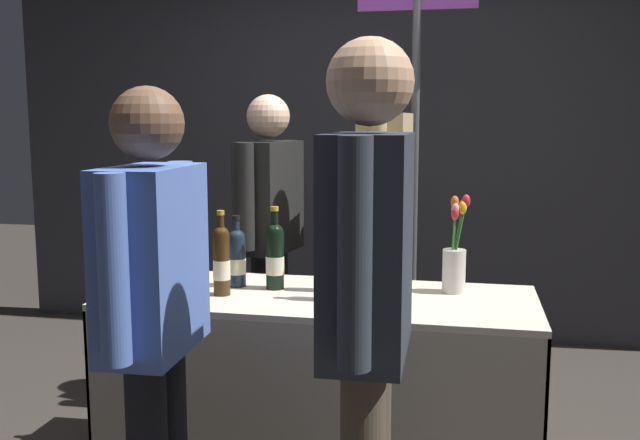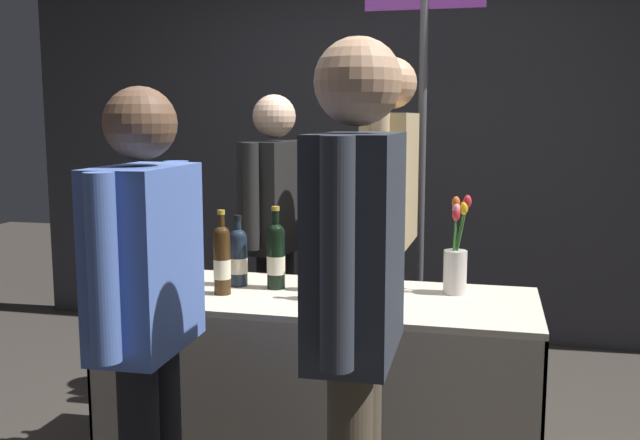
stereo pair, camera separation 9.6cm
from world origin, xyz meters
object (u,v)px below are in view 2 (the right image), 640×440
at_px(featured_wine_bottle, 276,255).
at_px(booth_signpost, 422,129).
at_px(vendor_presenter, 390,203).
at_px(flower_vase, 456,260).
at_px(display_bottle_0, 151,254).
at_px(wine_glass_near_vendor, 192,273).
at_px(taster_foreground_right, 147,301).
at_px(tasting_table, 320,353).

height_order(featured_wine_bottle, booth_signpost, booth_signpost).
bearing_deg(vendor_presenter, flower_vase, 34.81).
bearing_deg(display_bottle_0, flower_vase, 6.33).
bearing_deg(display_bottle_0, wine_glass_near_vendor, -31.75).
height_order(wine_glass_near_vendor, booth_signpost, booth_signpost).
bearing_deg(booth_signpost, vendor_presenter, -103.73).
distance_m(wine_glass_near_vendor, flower_vase, 1.04).
bearing_deg(taster_foreground_right, wine_glass_near_vendor, 10.34).
relative_size(tasting_table, booth_signpost, 0.76).
bearing_deg(tasting_table, wine_glass_near_vendor, -162.91).
relative_size(display_bottle_0, vendor_presenter, 0.17).
height_order(display_bottle_0, flower_vase, flower_vase).
xyz_separation_m(featured_wine_bottle, flower_vase, (0.72, 0.08, -0.00)).
bearing_deg(wine_glass_near_vendor, vendor_presenter, 50.72).
xyz_separation_m(tasting_table, featured_wine_bottle, (-0.20, 0.06, 0.38)).
relative_size(tasting_table, flower_vase, 4.26).
height_order(featured_wine_bottle, flower_vase, flower_vase).
bearing_deg(featured_wine_bottle, taster_foreground_right, -99.19).
relative_size(flower_vase, vendor_presenter, 0.23).
xyz_separation_m(vendor_presenter, taster_foreground_right, (-0.52, -1.45, -0.14)).
relative_size(wine_glass_near_vendor, booth_signpost, 0.06).
height_order(vendor_presenter, booth_signpost, booth_signpost).
distance_m(display_bottle_0, vendor_presenter, 1.13).
bearing_deg(display_bottle_0, tasting_table, -0.68).
bearing_deg(taster_foreground_right, featured_wine_bottle, -11.03).
bearing_deg(wine_glass_near_vendor, featured_wine_bottle, 37.21).
relative_size(wine_glass_near_vendor, flower_vase, 0.35).
height_order(featured_wine_bottle, taster_foreground_right, taster_foreground_right).
relative_size(featured_wine_bottle, taster_foreground_right, 0.22).
bearing_deg(flower_vase, vendor_presenter, 123.57).
distance_m(tasting_table, featured_wine_bottle, 0.44).
height_order(wine_glass_near_vendor, vendor_presenter, vendor_presenter).
distance_m(display_bottle_0, taster_foreground_right, 0.89).
height_order(flower_vase, vendor_presenter, vendor_presenter).
relative_size(display_bottle_0, flower_vase, 0.76).
height_order(featured_wine_bottle, wine_glass_near_vendor, featured_wine_bottle).
bearing_deg(wine_glass_near_vendor, display_bottle_0, 148.25).
bearing_deg(featured_wine_bottle, booth_signpost, 64.58).
bearing_deg(display_bottle_0, featured_wine_bottle, 5.90).
relative_size(flower_vase, taster_foreground_right, 0.26).
bearing_deg(tasting_table, featured_wine_bottle, 162.52).
xyz_separation_m(wine_glass_near_vendor, flower_vase, (1.00, 0.29, 0.04)).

